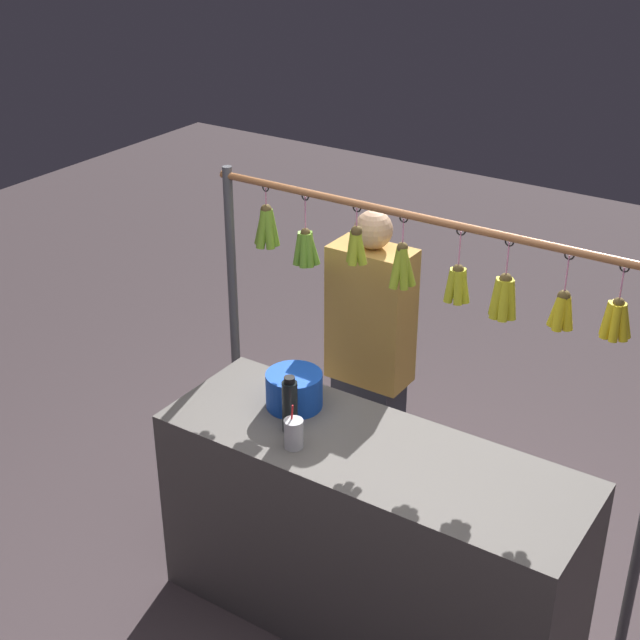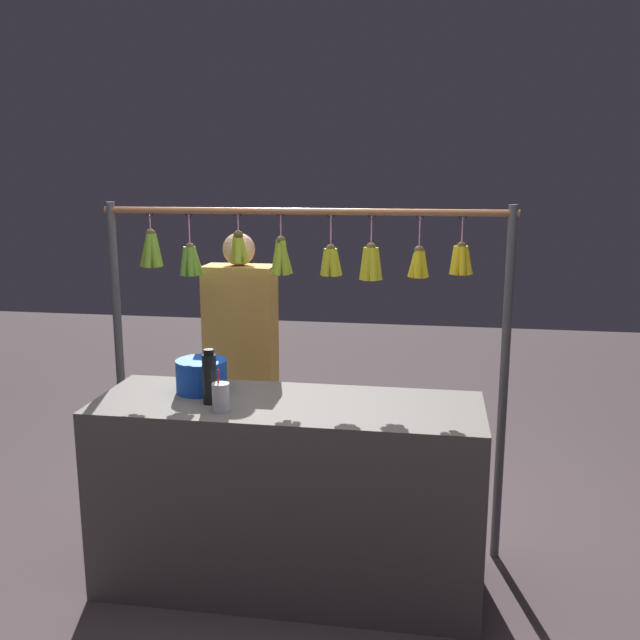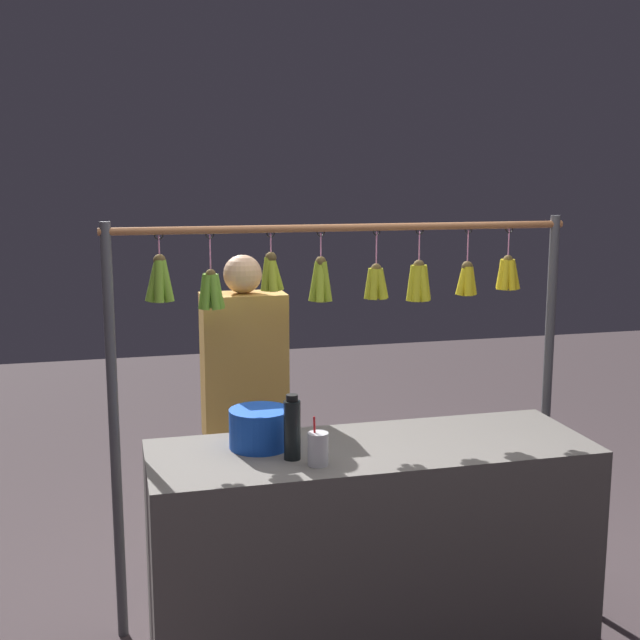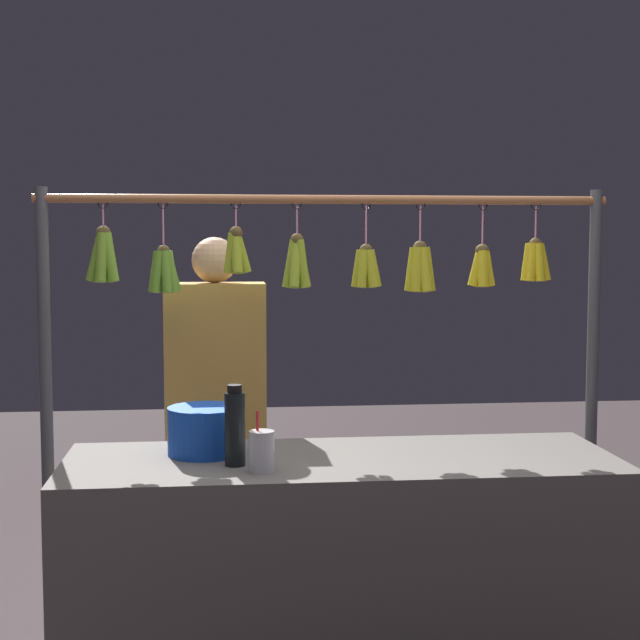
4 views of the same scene
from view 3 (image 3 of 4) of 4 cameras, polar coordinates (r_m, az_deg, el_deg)
name	(u,v)px [view 3 (image 3 of 4)]	position (r m, az deg, el deg)	size (l,w,h in m)	color
market_counter	(371,552)	(3.51, 3.53, -15.67)	(1.78, 0.61, 0.91)	#66605B
display_rack	(343,328)	(3.60, 1.59, -0.53)	(2.05, 0.12, 1.79)	#4C4C51
water_bottle	(292,429)	(3.15, -1.93, -7.50)	(0.06, 0.06, 0.25)	black
blue_bucket	(260,428)	(3.30, -4.18, -7.46)	(0.24, 0.24, 0.16)	blue
drink_cup	(318,449)	(3.10, -0.14, -8.88)	(0.08, 0.08, 0.18)	silver
vendor_person	(245,429)	(3.91, -5.19, -7.51)	(0.38, 0.21, 1.62)	#2D2D38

